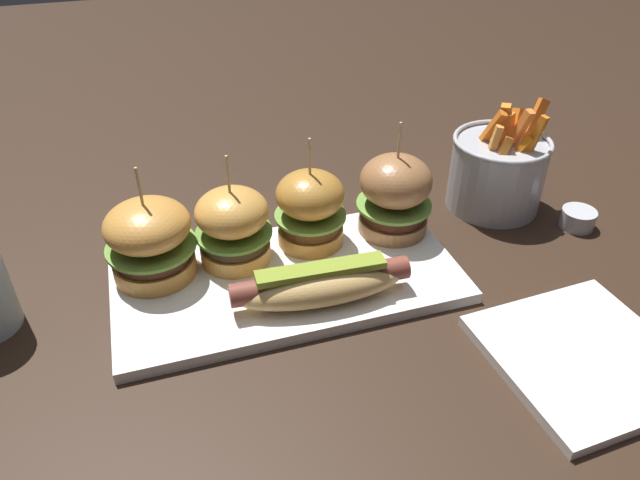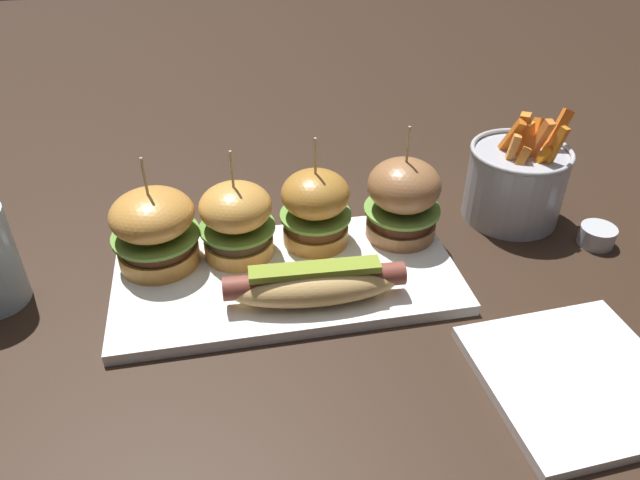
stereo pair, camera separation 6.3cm
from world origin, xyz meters
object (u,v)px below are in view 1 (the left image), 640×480
at_px(fries_bucket, 497,171).
at_px(side_plate, 584,356).
at_px(slider_center_left, 233,226).
at_px(slider_far_right, 395,194).
at_px(platter_main, 288,279).
at_px(sauce_ramekin, 577,217).
at_px(slider_far_left, 150,240).
at_px(slider_center_right, 310,208).
at_px(hot_dog, 321,283).

distance_m(fries_bucket, side_plate, 0.30).
distance_m(slider_center_left, slider_far_right, 0.20).
bearing_deg(platter_main, side_plate, -39.64).
xyz_separation_m(slider_far_right, sauce_ramekin, (0.25, -0.05, -0.05)).
distance_m(sauce_ramekin, side_plate, 0.26).
bearing_deg(platter_main, fries_bucket, 14.58).
bearing_deg(slider_far_left, fries_bucket, 4.27).
bearing_deg(slider_far_left, slider_center_right, 2.26).
bearing_deg(fries_bucket, hot_dog, -155.20).
bearing_deg(platter_main, sauce_ramekin, 0.39).
bearing_deg(slider_far_right, slider_center_right, 176.89).
height_order(platter_main, slider_far_right, slider_far_right).
distance_m(hot_dog, slider_far_left, 0.20).
height_order(platter_main, fries_bucket, fries_bucket).
distance_m(slider_far_left, side_plate, 0.47).
height_order(slider_far_right, fries_bucket, slider_far_right).
height_order(slider_far_left, slider_far_right, slider_far_right).
bearing_deg(slider_center_left, slider_far_left, 179.82).
distance_m(platter_main, side_plate, 0.33).
height_order(hot_dog, side_plate, hot_dog).
relative_size(slider_far_left, slider_center_left, 1.01).
bearing_deg(slider_far_right, hot_dog, -141.18).
xyz_separation_m(slider_far_left, slider_center_right, (0.19, 0.01, 0.00)).
relative_size(fries_bucket, side_plate, 0.84).
xyz_separation_m(slider_far_left, sauce_ramekin, (0.54, -0.05, -0.05)).
relative_size(slider_far_left, sauce_ramekin, 3.08).
height_order(sauce_ramekin, side_plate, sauce_ramekin).
height_order(slider_center_left, slider_far_right, slider_far_right).
height_order(platter_main, slider_center_left, slider_center_left).
bearing_deg(fries_bucket, slider_center_right, -174.36).
xyz_separation_m(platter_main, slider_far_right, (0.15, 0.05, 0.06)).
distance_m(hot_dog, fries_bucket, 0.33).
bearing_deg(side_plate, hot_dog, 145.85).
height_order(slider_center_right, slider_far_right, slider_far_right).
bearing_deg(hot_dog, slider_far_left, 148.70).
distance_m(slider_far_left, slider_far_right, 0.30).
relative_size(platter_main, slider_far_left, 2.88).
xyz_separation_m(slider_center_right, side_plate, (0.21, -0.26, -0.06)).
height_order(slider_far_right, side_plate, slider_far_right).
relative_size(slider_far_left, fries_bucket, 0.92).
bearing_deg(sauce_ramekin, slider_center_left, 174.21).
bearing_deg(side_plate, fries_bucket, 76.56).
bearing_deg(slider_far_right, slider_center_left, -179.46).
relative_size(slider_far_right, side_plate, 0.82).
xyz_separation_m(hot_dog, slider_center_right, (0.02, 0.11, 0.03)).
bearing_deg(side_plate, slider_center_left, 139.64).
bearing_deg(slider_center_right, platter_main, -128.77).
height_order(slider_far_left, sauce_ramekin, slider_far_left).
distance_m(hot_dog, slider_far_right, 0.17).
distance_m(fries_bucket, sauce_ramekin, 0.12).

